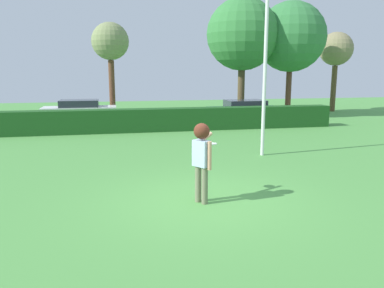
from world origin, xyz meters
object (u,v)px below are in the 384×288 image
person (202,152)px  bare_elm_tree (336,50)px  oak_tree (242,35)px  willow_tree (291,37)px  frisbee (211,144)px  parked_car_white (80,109)px  maple_tree (110,43)px  lamppost (266,52)px  parked_car_green (245,110)px

person → bare_elm_tree: (14.03, 17.32, 3.22)m
oak_tree → willow_tree: bearing=2.6°
frisbee → parked_car_white: bearing=105.5°
frisbee → maple_tree: bearing=97.6°
parked_car_white → oak_tree: (9.84, -0.31, 4.40)m
person → lamppost: bearing=53.4°
parked_car_green → parked_car_white: bearing=167.0°
frisbee → oak_tree: 16.00m
person → frisbee: bearing=57.4°
frisbee → parked_car_white: parked_car_white is taller
frisbee → lamppost: size_ratio=0.04×
frisbee → willow_tree: bearing=58.2°
person → parked_car_green: (5.73, 13.12, -0.47)m
lamppost → willow_tree: size_ratio=0.89×
frisbee → oak_tree: bearing=68.2°
person → parked_car_green: bearing=66.4°
lamppost → maple_tree: bearing=112.1°
parked_car_green → willow_tree: (3.68, 2.03, 4.33)m
person → maple_tree: bearing=96.1°
person → parked_car_green: 14.32m
frisbee → lamppost: bearing=52.8°
parked_car_white → willow_tree: bearing=-0.7°
willow_tree → oak_tree: 3.29m
person → willow_tree: 18.24m
willow_tree → oak_tree: bearing=-177.4°
person → frisbee: size_ratio=6.77×
parked_car_white → oak_tree: size_ratio=0.58×
willow_tree → frisbee: bearing=-121.8°
willow_tree → maple_tree: bearing=172.2°
bare_elm_tree → parked_car_white: bearing=-173.5°
lamppost → parked_car_green: 9.57m
lamppost → parked_car_white: bearing=122.3°
oak_tree → lamppost: bearing=-105.3°
lamppost → parked_car_green: bearing=74.0°
frisbee → parked_car_green: size_ratio=0.06×
person → lamppost: 5.90m
frisbee → parked_car_green: parked_car_green is taller
lamppost → parked_car_green: lamppost is taller
frisbee → bare_elm_tree: bare_elm_tree is taller
bare_elm_tree → oak_tree: bearing=-163.6°
parked_car_white → parked_car_green: (9.44, -2.19, 0.00)m
parked_car_green → lamppost: bearing=-106.0°
willow_tree → parked_car_green: bearing=-151.1°
lamppost → maple_tree: (-5.00, 12.35, 1.06)m
willow_tree → person: bearing=-121.9°
person → maple_tree: maple_tree is taller
lamppost → parked_car_green: size_ratio=1.53×
person → lamppost: lamppost is taller
parked_car_white → parked_car_green: bearing=-13.0°
frisbee → oak_tree: size_ratio=0.04×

